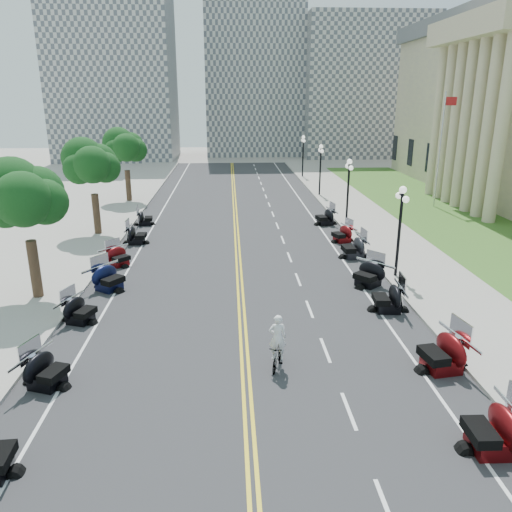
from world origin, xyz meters
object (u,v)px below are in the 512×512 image
object	(u,v)px
flagpole	(440,151)
bicycle	(277,356)
motorcycle_n_3	(493,427)
cyclist_rider	(278,322)

from	to	relation	value
flagpole	bicycle	distance (m)	32.31
flagpole	motorcycle_n_3	world-z (taller)	flagpole
motorcycle_n_3	cyclist_rider	xyz separation A→B (m)	(-5.58, 4.84, 1.10)
motorcycle_n_3	bicycle	bearing A→B (deg)	-129.68
motorcycle_n_3	cyclist_rider	world-z (taller)	cyclist_rider
bicycle	cyclist_rider	world-z (taller)	cyclist_rider
cyclist_rider	motorcycle_n_3	bearing A→B (deg)	139.07
flagpole	cyclist_rider	xyz separation A→B (m)	(-16.83, -27.21, -3.14)
motorcycle_n_3	bicycle	distance (m)	7.39
motorcycle_n_3	bicycle	xyz separation A→B (m)	(-5.58, 4.84, -0.27)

